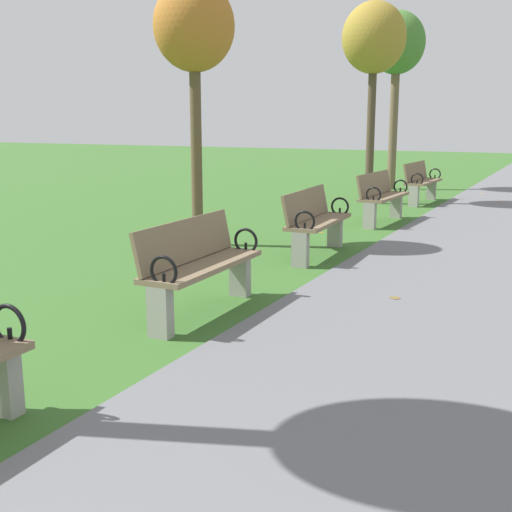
% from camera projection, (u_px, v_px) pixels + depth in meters
% --- Properties ---
extents(park_bench_3, '(0.49, 1.61, 0.90)m').
position_uv_depth(park_bench_3, '(199.00, 264.00, 6.09)').
color(park_bench_3, '#7A664C').
rests_on(park_bench_3, ground).
extents(park_bench_4, '(0.55, 1.62, 0.90)m').
position_uv_depth(park_bench_4, '(316.00, 221.00, 8.72)').
color(park_bench_4, '#7A664C').
rests_on(park_bench_4, ground).
extents(park_bench_5, '(0.55, 1.62, 0.90)m').
position_uv_depth(park_bench_5, '(381.00, 196.00, 11.54)').
color(park_bench_5, '#7A664C').
rests_on(park_bench_5, ground).
extents(park_bench_6, '(0.54, 1.62, 0.90)m').
position_uv_depth(park_bench_6, '(421.00, 181.00, 14.33)').
color(park_bench_6, '#7A664C').
rests_on(park_bench_6, ground).
extents(tree_2, '(1.14, 1.14, 3.72)m').
position_uv_depth(tree_2, '(194.00, 31.00, 9.00)').
color(tree_2, brown).
rests_on(tree_2, ground).
extents(tree_3, '(1.35, 1.35, 4.26)m').
position_uv_depth(tree_3, '(374.00, 41.00, 13.64)').
color(tree_3, '#4C3D2D').
rests_on(tree_3, ground).
extents(tree_4, '(1.44, 1.44, 4.55)m').
position_uv_depth(tree_4, '(397.00, 46.00, 16.57)').
color(tree_4, brown).
rests_on(tree_4, ground).
extents(scattered_leaves, '(4.94, 18.18, 0.02)m').
position_uv_depth(scattered_leaves, '(369.00, 259.00, 8.55)').
color(scattered_leaves, '#AD6B23').
rests_on(scattered_leaves, ground).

